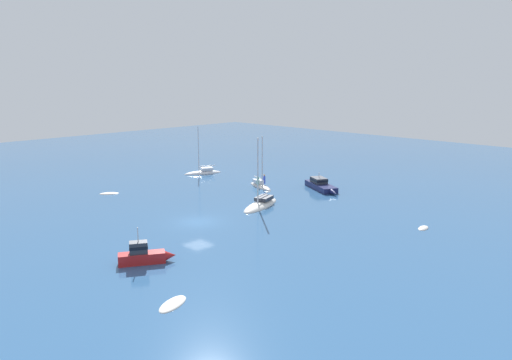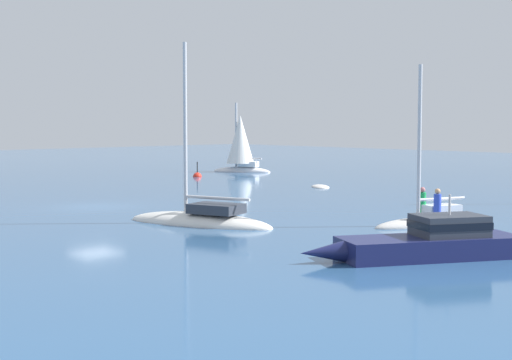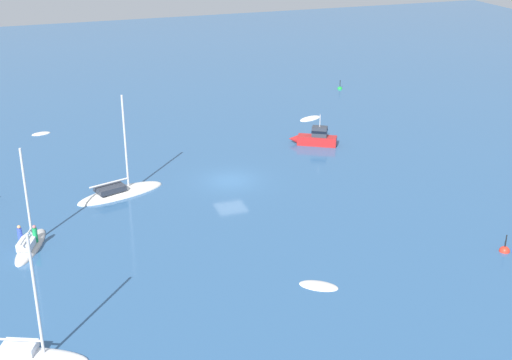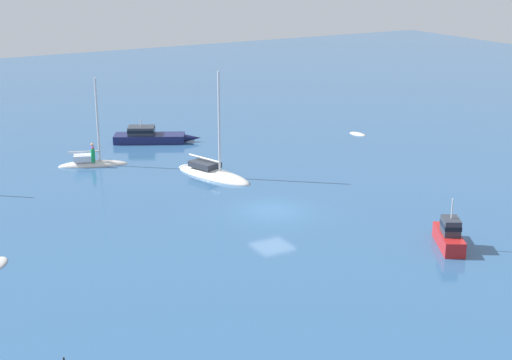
% 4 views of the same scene
% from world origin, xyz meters
% --- Properties ---
extents(ground_plane, '(160.00, 160.00, 0.00)m').
position_xyz_m(ground_plane, '(0.00, 0.00, 0.00)').
color(ground_plane, '#2D5684').
extents(skiff, '(1.95, 1.19, 0.34)m').
position_xyz_m(skiff, '(-14.22, 17.55, 0.00)').
color(skiff, silver).
rests_on(skiff, ground).
extents(powerboat, '(4.41, 3.19, 3.01)m').
position_xyz_m(powerboat, '(10.14, 5.81, 0.68)').
color(powerboat, '#B21E1E').
rests_on(powerboat, ground).
extents(launch, '(4.73, 7.38, 2.11)m').
position_xyz_m(launch, '(-20.93, -0.09, 0.55)').
color(launch, '#191E4C').
rests_on(launch, ground).
extents(sloop, '(3.03, 5.54, 7.34)m').
position_xyz_m(sloop, '(-16.28, -6.85, 0.21)').
color(sloop, silver).
rests_on(sloop, ground).
extents(ketch_1, '(7.63, 4.29, 8.52)m').
position_xyz_m(ketch_1, '(-9.14, 0.17, 0.11)').
color(ketch_1, silver).
rests_on(ketch_1, ground).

